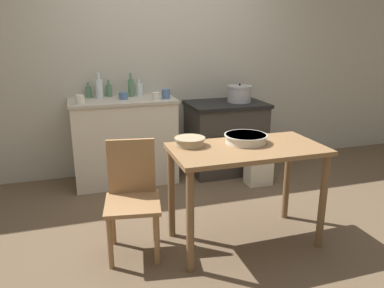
% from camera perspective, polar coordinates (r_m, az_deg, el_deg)
% --- Properties ---
extents(ground_plane, '(14.00, 14.00, 0.00)m').
position_cam_1_polar(ground_plane, '(3.36, 2.48, -12.20)').
color(ground_plane, brown).
extents(wall_back, '(8.00, 0.07, 2.55)m').
position_cam_1_polar(wall_back, '(4.48, -4.40, 12.16)').
color(wall_back, '#B2AD9E').
rests_on(wall_back, ground_plane).
extents(counter_cabinet, '(1.13, 0.59, 0.93)m').
position_cam_1_polar(counter_cabinet, '(4.22, -10.25, 0.53)').
color(counter_cabinet, beige).
rests_on(counter_cabinet, ground_plane).
extents(stove, '(0.89, 0.67, 0.84)m').
position_cam_1_polar(stove, '(4.50, 5.07, 1.10)').
color(stove, '#38332D').
rests_on(stove, ground_plane).
extents(work_table, '(1.16, 0.60, 0.80)m').
position_cam_1_polar(work_table, '(2.88, 8.31, -2.90)').
color(work_table, olive).
rests_on(work_table, ground_plane).
extents(chair, '(0.46, 0.46, 0.86)m').
position_cam_1_polar(chair, '(2.86, -9.08, -7.62)').
color(chair, '#997047').
rests_on(chair, ground_plane).
extents(flour_sack, '(0.27, 0.19, 0.41)m').
position_cam_1_polar(flour_sack, '(4.20, 10.12, -3.40)').
color(flour_sack, beige).
rests_on(flour_sack, ground_plane).
extents(stock_pot, '(0.29, 0.29, 0.22)m').
position_cam_1_polar(stock_pot, '(4.43, 7.23, 7.60)').
color(stock_pot, '#A8A8AD').
rests_on(stock_pot, stove).
extents(mixing_bowl_large, '(0.33, 0.33, 0.07)m').
position_cam_1_polar(mixing_bowl_large, '(2.94, 8.19, 0.91)').
color(mixing_bowl_large, silver).
rests_on(mixing_bowl_large, work_table).
extents(mixing_bowl_small, '(0.23, 0.23, 0.06)m').
position_cam_1_polar(mixing_bowl_small, '(2.83, -0.33, 0.46)').
color(mixing_bowl_small, tan).
rests_on(mixing_bowl_small, work_table).
extents(bottle_far_left, '(0.08, 0.08, 0.28)m').
position_cam_1_polar(bottle_far_left, '(4.22, -13.96, 8.27)').
color(bottle_far_left, silver).
rests_on(bottle_far_left, counter_cabinet).
extents(bottle_left, '(0.06, 0.06, 0.16)m').
position_cam_1_polar(bottle_left, '(4.29, -15.49, 7.69)').
color(bottle_left, '#517F5B').
rests_on(bottle_left, counter_cabinet).
extents(bottle_mid_left, '(0.06, 0.06, 0.26)m').
position_cam_1_polar(bottle_mid_left, '(4.25, -9.28, 8.50)').
color(bottle_mid_left, '#517F5B').
rests_on(bottle_mid_left, counter_cabinet).
extents(bottle_center_left, '(0.08, 0.08, 0.19)m').
position_cam_1_polar(bottle_center_left, '(4.31, -8.06, 8.29)').
color(bottle_center_left, silver).
rests_on(bottle_center_left, counter_cabinet).
extents(bottle_center, '(0.06, 0.06, 0.18)m').
position_cam_1_polar(bottle_center, '(4.30, -12.54, 7.99)').
color(bottle_center, '#517F5B').
rests_on(bottle_center, counter_cabinet).
extents(cup_center_right, '(0.08, 0.08, 0.08)m').
position_cam_1_polar(cup_center_right, '(3.99, -5.56, 7.25)').
color(cup_center_right, silver).
rests_on(cup_center_right, counter_cabinet).
extents(cup_mid_right, '(0.09, 0.09, 0.09)m').
position_cam_1_polar(cup_mid_right, '(3.92, -16.72, 6.51)').
color(cup_mid_right, silver).
rests_on(cup_mid_right, counter_cabinet).
extents(cup_right, '(0.09, 0.09, 0.10)m').
position_cam_1_polar(cup_right, '(4.07, -4.00, 7.63)').
color(cup_right, '#4C6B99').
rests_on(cup_right, counter_cabinet).
extents(cup_far_right, '(0.09, 0.09, 0.08)m').
position_cam_1_polar(cup_far_right, '(4.10, -10.43, 7.25)').
color(cup_far_right, '#4C6B99').
rests_on(cup_far_right, counter_cabinet).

